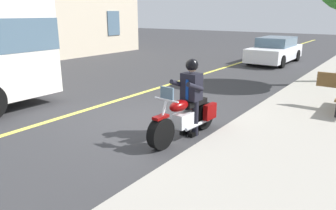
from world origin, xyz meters
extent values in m
plane|color=#333335|center=(0.00, 0.00, 0.00)|extent=(80.00, 80.00, 0.00)
cube|color=#E5DB4C|center=(0.00, -2.00, 0.01)|extent=(60.00, 0.16, 0.01)
cylinder|color=black|center=(1.20, 1.36, 0.33)|extent=(0.67, 0.25, 0.66)
cylinder|color=black|center=(-0.34, 1.47, 0.33)|extent=(0.67, 0.25, 0.66)
cube|color=silver|center=(0.40, 1.42, 0.42)|extent=(0.58, 0.32, 0.32)
ellipsoid|color=#720505|center=(0.60, 1.40, 0.78)|extent=(0.58, 0.32, 0.24)
cube|color=black|center=(0.06, 1.44, 0.74)|extent=(0.72, 0.33, 0.12)
cube|color=#720505|center=(-0.28, 1.69, 0.48)|extent=(0.41, 0.15, 0.36)
cube|color=#720505|center=(-0.31, 1.25, 0.48)|extent=(0.41, 0.15, 0.36)
cylinder|color=silver|center=(1.18, 1.36, 0.60)|extent=(0.35, 0.07, 0.76)
cylinder|color=silver|center=(1.02, 1.37, 1.00)|extent=(0.08, 0.60, 0.04)
cube|color=#720505|center=(1.20, 1.36, 0.68)|extent=(0.37, 0.18, 0.06)
cylinder|color=silver|center=(0.12, 1.60, 0.26)|extent=(0.90, 0.14, 0.08)
cube|color=slate|center=(1.00, 1.38, 1.12)|extent=(0.06, 0.32, 0.28)
cylinder|color=black|center=(0.16, 1.55, 0.42)|extent=(0.14, 0.14, 0.84)
cube|color=black|center=(0.22, 1.55, 0.05)|extent=(0.27, 0.13, 0.10)
cylinder|color=black|center=(0.15, 1.32, 0.42)|extent=(0.14, 0.14, 0.84)
cube|color=black|center=(0.21, 1.31, 0.05)|extent=(0.27, 0.13, 0.10)
cube|color=black|center=(0.16, 1.44, 1.12)|extent=(0.35, 0.42, 0.60)
cube|color=navy|center=(0.32, 1.42, 1.08)|extent=(0.03, 0.07, 0.44)
cylinder|color=black|center=(0.35, 1.64, 1.18)|extent=(0.56, 0.14, 0.28)
cylinder|color=black|center=(0.32, 1.20, 1.18)|extent=(0.56, 0.14, 0.28)
sphere|color=tan|center=(0.16, 1.44, 1.55)|extent=(0.22, 0.22, 0.22)
sphere|color=black|center=(0.16, 1.44, 1.60)|extent=(0.28, 0.28, 0.28)
cube|color=white|center=(-11.82, -0.46, 0.55)|extent=(4.60, 1.80, 0.70)
cube|color=slate|center=(-12.02, -0.46, 1.10)|extent=(2.40, 1.60, 0.60)
cylinder|color=black|center=(-10.37, 0.39, 0.32)|extent=(0.64, 0.22, 0.64)
cylinder|color=black|center=(-10.37, -1.31, 0.32)|extent=(0.64, 0.22, 0.64)
cylinder|color=black|center=(-13.27, 0.39, 0.32)|extent=(0.64, 0.22, 0.64)
cylinder|color=black|center=(-13.27, -1.31, 0.32)|extent=(0.64, 0.22, 0.64)
cube|color=slate|center=(-10.10, -10.97, 2.00)|extent=(1.10, 0.06, 1.60)
cube|color=slate|center=(-4.96, -10.97, 2.00)|extent=(1.10, 0.06, 1.60)
camera|label=1|loc=(6.09, 4.99, 2.69)|focal=34.29mm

